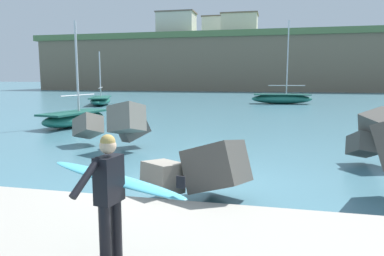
# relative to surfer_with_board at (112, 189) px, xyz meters

# --- Properties ---
(ground_plane) EXTENTS (400.00, 400.00, 0.00)m
(ground_plane) POSITION_rel_surfer_with_board_xyz_m (-0.10, 4.42, -1.28)
(ground_plane) COLOR #42707F
(walkway_path) EXTENTS (48.00, 4.40, 0.24)m
(walkway_path) POSITION_rel_surfer_with_board_xyz_m (-0.10, 0.42, -1.16)
(walkway_path) COLOR #9E998E
(walkway_path) RESTS_ON ground
(breakwater_jetty) EXTENTS (28.05, 7.26, 2.14)m
(breakwater_jetty) POSITION_rel_surfer_with_board_xyz_m (-2.77, 6.09, -0.33)
(breakwater_jetty) COLOR slate
(breakwater_jetty) RESTS_ON ground
(surfer_with_board) EXTENTS (2.12, 1.32, 1.78)m
(surfer_with_board) POSITION_rel_surfer_with_board_xyz_m (0.00, 0.00, 0.00)
(surfer_with_board) COLOR black
(surfer_with_board) RESTS_ON walkway_path
(boat_near_left) EXTENTS (3.95, 6.33, 5.31)m
(boat_near_left) POSITION_rel_surfer_with_board_xyz_m (-14.86, 28.91, -0.82)
(boat_near_left) COLOR #1E6656
(boat_near_left) RESTS_ON ground
(boat_near_centre) EXTENTS (2.51, 4.84, 5.81)m
(boat_near_centre) POSITION_rel_surfer_with_board_xyz_m (-8.77, 13.83, -0.80)
(boat_near_centre) COLOR #1E6656
(boat_near_centre) RESTS_ON ground
(boat_mid_left) EXTENTS (6.37, 2.50, 8.46)m
(boat_mid_left) POSITION_rel_surfer_with_board_xyz_m (2.96, 34.38, -0.70)
(boat_mid_left) COLOR #1E6656
(boat_mid_left) RESTS_ON ground
(headland_bluff) EXTENTS (98.96, 33.23, 11.82)m
(headland_bluff) POSITION_rel_surfer_with_board_xyz_m (0.28, 82.58, 4.66)
(headland_bluff) COLOR #756651
(headland_bluff) RESTS_ON ground
(station_building_west) EXTENTS (8.27, 5.24, 4.88)m
(station_building_west) POSITION_rel_surfer_with_board_xyz_m (-18.73, 72.77, 13.00)
(station_building_west) COLOR beige
(station_building_west) RESTS_ON headland_bluff
(station_building_central) EXTENTS (8.25, 5.95, 5.19)m
(station_building_central) POSITION_rel_surfer_with_board_xyz_m (-5.74, 79.60, 13.15)
(station_building_central) COLOR beige
(station_building_central) RESTS_ON headland_bluff
(station_building_east) EXTENTS (7.82, 5.47, 6.27)m
(station_building_east) POSITION_rel_surfer_with_board_xyz_m (-12.13, 88.86, 13.69)
(station_building_east) COLOR silver
(station_building_east) RESTS_ON headland_bluff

